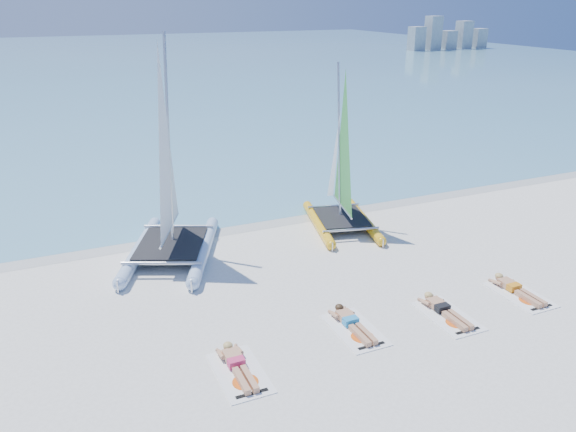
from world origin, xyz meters
The scene contains 14 objects.
ground centered at (0.00, 0.00, 0.00)m, with size 140.00×140.00×0.00m, color white.
sea centered at (0.00, 63.00, 0.01)m, with size 140.00×115.00×0.01m, color #7CBACF.
wet_sand_strip centered at (0.00, 5.50, 0.00)m, with size 140.00×1.40×0.01m, color beige.
distant_skyline centered at (53.71, 62.00, 1.94)m, with size 14.00×2.00×5.00m.
catamaran_blue centered at (-2.78, 4.07, 2.05)m, with size 4.21×5.57×6.86m.
catamaran_yellow centered at (3.31, 4.38, 1.80)m, with size 2.94×4.62×5.73m.
towel_a centered at (-2.81, -2.50, 0.01)m, with size 1.00×1.85×0.02m, color white.
sunbather_a centered at (-2.81, -2.31, 0.12)m, with size 0.37×1.73×0.26m.
towel_b centered at (0.31, -2.03, 0.01)m, with size 1.00×1.85×0.02m, color white.
sunbather_b centered at (0.31, -1.84, 0.12)m, with size 0.37×1.73×0.26m.
towel_c centered at (2.78, -2.43, 0.01)m, with size 1.00×1.85×0.02m, color white.
sunbather_c centered at (2.78, -2.24, 0.12)m, with size 0.37×1.73×0.26m.
towel_d centered at (5.28, -2.33, 0.01)m, with size 1.00×1.85×0.02m, color white.
sunbather_d centered at (5.28, -2.13, 0.12)m, with size 0.37×1.73×0.26m.
Camera 1 is at (-5.88, -12.09, 7.53)m, focal length 35.00 mm.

